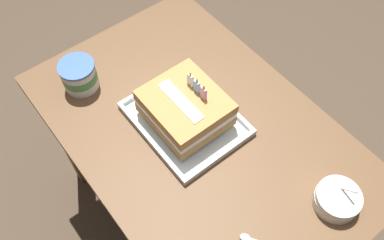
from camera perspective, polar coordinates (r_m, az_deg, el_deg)
The scene contains 7 objects.
ground_plane at distance 1.90m, azimuth 0.61°, elevation -13.00°, with size 8.00×8.00×0.00m, color #4C3D2D.
dining_table at distance 1.35m, azimuth 0.84°, elevation -3.97°, with size 1.08×0.70×0.72m.
foil_tray at distance 1.26m, azimuth -0.90°, elevation 0.05°, with size 0.34×0.27×0.02m.
birthday_cake at distance 1.21m, azimuth -0.93°, elevation 1.72°, with size 0.23×0.21×0.15m.
bowl_stack at distance 1.19m, azimuth 19.43°, elevation -10.31°, with size 0.12×0.12×0.09m.
ice_cream_tub at distance 1.36m, azimuth -15.35°, elevation 5.97°, with size 0.11×0.11×0.10m.
serving_spoon_near_tray at distance 1.12m, azimuth 8.24°, elevation -16.10°, with size 0.11×0.08×0.01m.
Camera 1 is at (0.51, -0.42, 1.79)m, focal length 38.56 mm.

